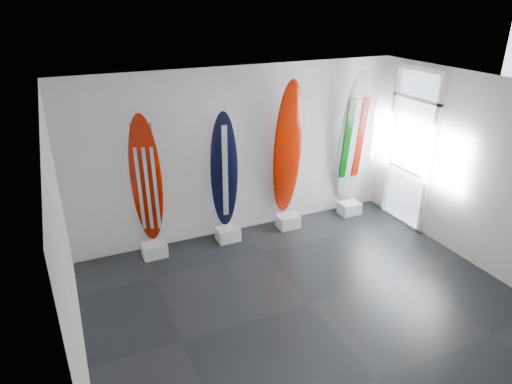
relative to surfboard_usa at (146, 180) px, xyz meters
name	(u,v)px	position (x,y,z in m)	size (l,w,h in m)	color
floor	(308,304)	(1.72, -2.28, -1.34)	(6.00, 6.00, 0.00)	black
ceiling	(320,94)	(1.72, -2.28, 1.66)	(6.00, 6.00, 0.00)	white
wall_back	(241,153)	(1.72, 0.22, 0.16)	(6.00, 6.00, 0.00)	white
wall_front	(468,329)	(1.72, -4.78, 0.16)	(6.00, 6.00, 0.00)	white
wall_left	(67,261)	(-1.28, -2.28, 0.16)	(5.00, 5.00, 0.00)	white
wall_right	(482,175)	(4.72, -2.28, 0.16)	(5.00, 5.00, 0.00)	white
display_block_usa	(155,250)	(0.00, -0.10, -1.22)	(0.40, 0.30, 0.24)	white
surfboard_usa	(146,180)	(0.00, 0.00, 0.00)	(0.50, 0.08, 2.21)	#A01300
display_block_navy	(228,234)	(1.32, -0.10, -1.22)	(0.40, 0.30, 0.24)	white
surfboard_navy	(224,171)	(1.32, 0.00, -0.05)	(0.48, 0.08, 2.10)	black
display_block_swiss	(288,221)	(2.54, -0.10, -1.22)	(0.40, 0.30, 0.24)	white
surfboard_swiss	(288,150)	(2.54, 0.00, 0.16)	(0.58, 0.08, 2.55)	#A01300
display_block_italy	(349,208)	(3.93, -0.10, -1.22)	(0.40, 0.30, 0.24)	white
surfboard_italy	(353,139)	(3.93, 0.00, 0.19)	(0.59, 0.08, 2.61)	silver
wall_outlet	(105,239)	(-0.73, 0.20, -0.99)	(0.09, 0.02, 0.13)	silver
glass_door	(410,150)	(4.69, -0.73, 0.08)	(0.12, 1.16, 2.85)	white
balcony	(455,185)	(6.02, -0.73, -0.84)	(2.80, 2.20, 1.20)	slate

